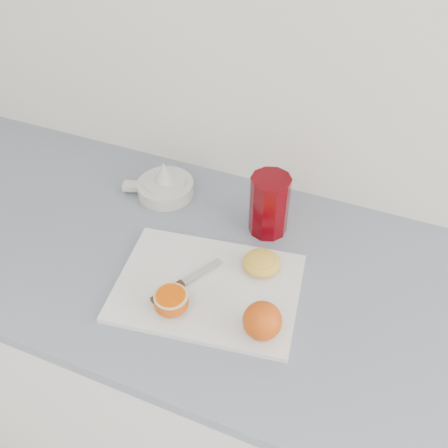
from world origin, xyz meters
name	(u,v)px	position (x,y,z in m)	size (l,w,h in m)	color
counter	(201,367)	(-0.19, 1.70, 0.45)	(2.42, 0.64, 0.89)	white
cutting_board	(208,287)	(-0.13, 1.63, 0.90)	(0.36, 0.26, 0.01)	white
whole_orange	(262,321)	(0.01, 1.56, 0.94)	(0.07, 0.07, 0.07)	#C62C00
half_orange	(171,302)	(-0.17, 1.55, 0.92)	(0.07, 0.07, 0.04)	#C62C00
squeezed_shell	(261,263)	(-0.05, 1.71, 0.92)	(0.08, 0.08, 0.03)	gold
paring_knife	(174,288)	(-0.19, 1.59, 0.91)	(0.09, 0.16, 0.01)	#492C19
citrus_juicer	(165,186)	(-0.35, 1.86, 0.92)	(0.17, 0.14, 0.09)	white
red_tumbler	(269,207)	(-0.08, 1.84, 0.96)	(0.09, 0.09, 0.14)	#5C0107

